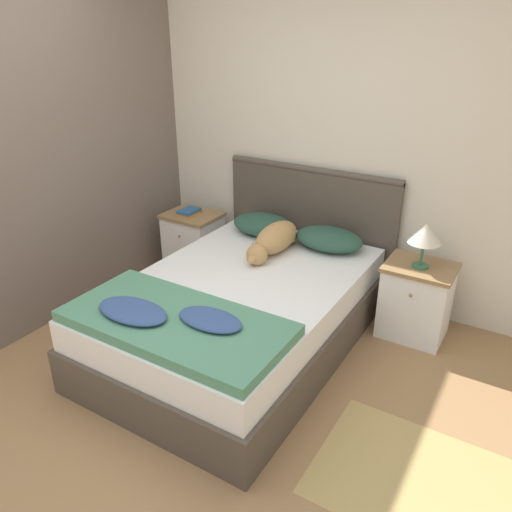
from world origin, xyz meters
The scene contains 14 objects.
ground_plane centered at (0.00, 0.00, 0.00)m, with size 16.00×16.00×0.00m, color #997047.
wall_back centered at (0.00, 2.13, 1.27)m, with size 9.00×0.06×2.55m.
wall_side_left centered at (-1.44, 1.05, 1.27)m, with size 0.06×3.10×2.55m.
bed centered at (0.00, 0.99, 0.25)m, with size 1.41×2.08×0.51m.
headboard centered at (0.00, 2.06, 0.55)m, with size 1.49×0.06×1.06m.
nightstand_left centered at (-1.01, 1.76, 0.28)m, with size 0.47×0.40×0.56m.
nightstand_right centered at (1.00, 1.76, 0.28)m, with size 0.47×0.40×0.56m.
pillow_left centered at (-0.29, 1.80, 0.59)m, with size 0.53×0.37×0.16m.
pillow_right centered at (0.29, 1.80, 0.59)m, with size 0.53×0.37×0.16m.
quilt centered at (-0.01, 0.32, 0.55)m, with size 1.32×0.64×0.12m.
dog centered at (-0.03, 1.52, 0.61)m, with size 0.23×0.72×0.22m.
book_stack centered at (-1.01, 1.73, 0.58)m, with size 0.16×0.19×0.05m.
table_lamp centered at (1.00, 1.73, 0.80)m, with size 0.23×0.23×0.32m.
rug centered at (1.47, 0.46, 0.00)m, with size 1.14×0.78×0.00m.
Camera 1 is at (1.64, -1.50, 2.08)m, focal length 35.00 mm.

